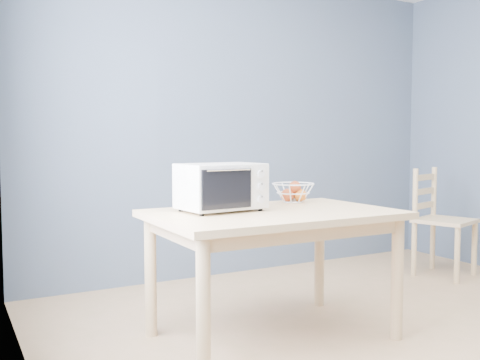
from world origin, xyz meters
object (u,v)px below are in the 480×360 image
toaster_oven (218,186)px  fruit_basket (293,192)px  dining_table (273,228)px  dining_chair (440,223)px

toaster_oven → fruit_basket: (0.63, 0.17, -0.07)m
dining_table → dining_chair: (2.06, 0.57, -0.19)m
dining_table → dining_chair: 2.15m
dining_chair → fruit_basket: bearing=171.3°
dining_table → toaster_oven: (-0.29, 0.14, 0.25)m
dining_chair → toaster_oven: bearing=172.9°
toaster_oven → dining_chair: 2.43m
dining_table → toaster_oven: bearing=154.2°
toaster_oven → fruit_basket: bearing=9.2°
toaster_oven → dining_chair: size_ratio=0.54×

